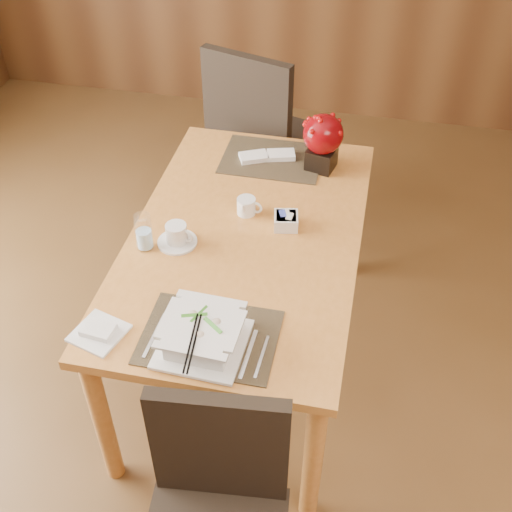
% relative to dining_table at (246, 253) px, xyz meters
% --- Properties ---
extents(ground, '(6.00, 6.00, 0.00)m').
position_rel_dining_table_xyz_m(ground, '(0.00, -0.60, -0.65)').
color(ground, brown).
rests_on(ground, ground).
extents(dining_table, '(0.90, 1.50, 0.75)m').
position_rel_dining_table_xyz_m(dining_table, '(0.00, 0.00, 0.00)').
color(dining_table, '#CB8138').
rests_on(dining_table, ground).
extents(placemat_near, '(0.45, 0.33, 0.01)m').
position_rel_dining_table_xyz_m(placemat_near, '(0.00, -0.55, 0.10)').
color(placemat_near, black).
rests_on(placemat_near, dining_table).
extents(placemat_far, '(0.45, 0.33, 0.01)m').
position_rel_dining_table_xyz_m(placemat_far, '(0.00, 0.55, 0.10)').
color(placemat_far, black).
rests_on(placemat_far, dining_table).
extents(soup_setting, '(0.29, 0.29, 0.11)m').
position_rel_dining_table_xyz_m(soup_setting, '(-0.01, -0.59, 0.15)').
color(soup_setting, silver).
rests_on(soup_setting, dining_table).
extents(coffee_cup, '(0.16, 0.16, 0.09)m').
position_rel_dining_table_xyz_m(coffee_cup, '(-0.25, -0.11, 0.13)').
color(coffee_cup, silver).
rests_on(coffee_cup, dining_table).
extents(water_glass, '(0.08, 0.08, 0.15)m').
position_rel_dining_table_xyz_m(water_glass, '(-0.36, -0.16, 0.17)').
color(water_glass, white).
rests_on(water_glass, dining_table).
extents(creamer_jug, '(0.11, 0.11, 0.07)m').
position_rel_dining_table_xyz_m(creamer_jug, '(-0.03, 0.13, 0.13)').
color(creamer_jug, silver).
rests_on(creamer_jug, dining_table).
extents(sugar_caddy, '(0.11, 0.11, 0.06)m').
position_rel_dining_table_xyz_m(sugar_caddy, '(0.15, 0.08, 0.13)').
color(sugar_caddy, silver).
rests_on(sugar_caddy, dining_table).
extents(berry_decor, '(0.18, 0.18, 0.26)m').
position_rel_dining_table_xyz_m(berry_decor, '(0.23, 0.53, 0.25)').
color(berry_decor, black).
rests_on(berry_decor, dining_table).
extents(napkins_far, '(0.27, 0.17, 0.02)m').
position_rel_dining_table_xyz_m(napkins_far, '(-0.01, 0.55, 0.11)').
color(napkins_far, white).
rests_on(napkins_far, dining_table).
extents(bread_plate, '(0.20, 0.20, 0.01)m').
position_rel_dining_table_xyz_m(bread_plate, '(-0.37, -0.61, 0.10)').
color(bread_plate, silver).
rests_on(bread_plate, dining_table).
extents(near_chair, '(0.47, 0.48, 0.93)m').
position_rel_dining_table_xyz_m(near_chair, '(0.13, -1.02, -0.13)').
color(near_chair, black).
rests_on(near_chair, ground).
extents(far_chair, '(0.63, 0.63, 1.08)m').
position_rel_dining_table_xyz_m(far_chair, '(-0.15, 1.01, -0.04)').
color(far_chair, black).
rests_on(far_chair, ground).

